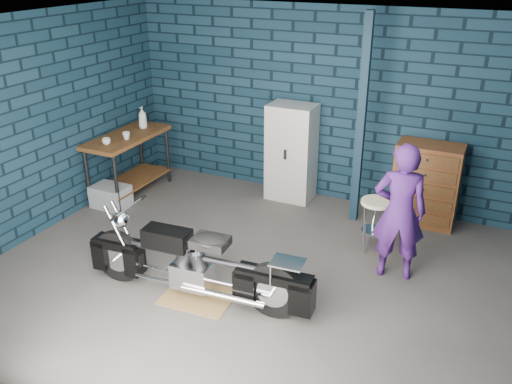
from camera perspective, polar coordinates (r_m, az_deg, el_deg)
ground at (r=6.03m, az=-0.06°, el=-9.39°), size 6.00×6.00×0.00m
room_walls at (r=5.72m, az=2.33°, el=9.64°), size 6.02×5.01×2.71m
support_post at (r=6.98m, az=11.01°, el=7.19°), size 0.10×0.10×2.70m
workbench at (r=8.15m, az=-13.16°, el=2.81°), size 0.60×1.40×0.91m
drip_mat at (r=5.82m, az=-6.11°, el=-10.93°), size 0.77×0.60×0.01m
motorcycle at (r=5.57m, az=-6.32°, el=-7.03°), size 2.15×0.72×0.93m
person at (r=5.97m, az=14.86°, el=-2.08°), size 0.64×0.50×1.55m
storage_bin at (r=7.90m, az=-15.04°, el=-0.44°), size 0.50×0.36×0.31m
locker at (r=7.73m, az=3.73°, el=4.17°), size 0.65×0.46×1.39m
tool_chest at (r=7.37m, az=17.45°, el=0.74°), size 0.82×0.45×1.09m
shop_stool at (r=6.62m, az=12.33°, el=-3.47°), size 0.43×0.43×0.66m
cup_a at (r=7.66m, az=-15.48°, el=5.16°), size 0.15×0.15×0.09m
cup_b at (r=7.81m, az=-13.49°, el=5.79°), size 0.14×0.14×0.10m
bottle at (r=8.24m, az=-11.87°, el=7.70°), size 0.12×0.12×0.32m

